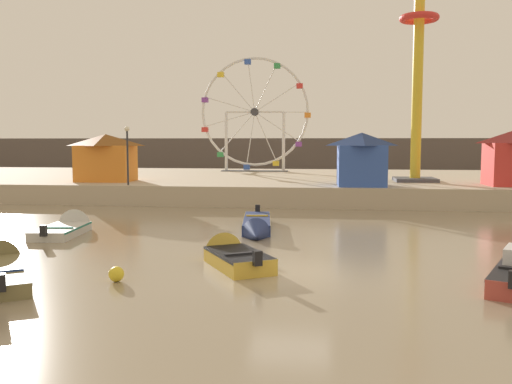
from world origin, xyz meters
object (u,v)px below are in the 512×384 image
object	(u,v)px
motorboat_pale_grey	(69,228)
carnival_booth_blue_tent	(361,158)
carnival_booth_orange_canopy	(106,157)
promenade_lamp_near	(127,146)
ferris_wheel_white_frame	(255,114)
motorboat_mustard_yellow	(231,256)
mooring_buoy_orange	(116,274)
motorboat_navy_blue	(257,226)
drop_tower_yellow_tower	(418,71)

from	to	relation	value
motorboat_pale_grey	carnival_booth_blue_tent	bearing A→B (deg)	-54.10
carnival_booth_orange_canopy	promenade_lamp_near	distance (m)	4.14
carnival_booth_blue_tent	promenade_lamp_near	distance (m)	14.63
ferris_wheel_white_frame	promenade_lamp_near	size ratio (longest dim) A/B	2.82
motorboat_mustard_yellow	carnival_booth_orange_canopy	world-z (taller)	carnival_booth_orange_canopy
carnival_booth_blue_tent	mooring_buoy_orange	world-z (taller)	carnival_booth_blue_tent
motorboat_mustard_yellow	motorboat_navy_blue	bearing A→B (deg)	-30.57
motorboat_pale_grey	drop_tower_yellow_tower	distance (m)	25.22
motorboat_mustard_yellow	motorboat_pale_grey	distance (m)	9.78
motorboat_navy_blue	carnival_booth_blue_tent	world-z (taller)	carnival_booth_blue_tent
ferris_wheel_white_frame	carnival_booth_blue_tent	bearing A→B (deg)	-61.12
mooring_buoy_orange	carnival_booth_orange_canopy	bearing A→B (deg)	113.05
carnival_booth_orange_canopy	mooring_buoy_orange	distance (m)	23.47
carnival_booth_blue_tent	carnival_booth_orange_canopy	xyz separation A→B (m)	(-17.26, 1.81, -0.02)
motorboat_navy_blue	motorboat_pale_grey	distance (m)	8.31
promenade_lamp_near	ferris_wheel_white_frame	bearing A→B (deg)	70.91
drop_tower_yellow_tower	carnival_booth_orange_canopy	distance (m)	22.15
motorboat_mustard_yellow	promenade_lamp_near	xyz separation A→B (m)	(-9.31, 15.73, 3.42)
motorboat_navy_blue	promenade_lamp_near	world-z (taller)	promenade_lamp_near
carnival_booth_blue_tent	motorboat_mustard_yellow	bearing A→B (deg)	-108.49
carnival_booth_orange_canopy	mooring_buoy_orange	xyz separation A→B (m)	(9.13, -21.45, -2.73)
mooring_buoy_orange	carnival_booth_blue_tent	bearing A→B (deg)	67.52
mooring_buoy_orange	motorboat_navy_blue	bearing A→B (deg)	72.16
ferris_wheel_white_frame	promenade_lamp_near	xyz separation A→B (m)	(-5.88, -16.99, -2.80)
ferris_wheel_white_frame	mooring_buoy_orange	distance (m)	35.94
mooring_buoy_orange	drop_tower_yellow_tower	bearing A→B (deg)	63.35
motorboat_mustard_yellow	carnival_booth_orange_canopy	distance (m)	22.45
promenade_lamp_near	motorboat_navy_blue	bearing A→B (deg)	-44.98
carnival_booth_orange_canopy	promenade_lamp_near	xyz separation A→B (m)	(2.69, -3.05, 0.74)
motorboat_navy_blue	promenade_lamp_near	distance (m)	13.65
drop_tower_yellow_tower	carnival_booth_blue_tent	size ratio (longest dim) A/B	4.62
carnival_booth_blue_tent	drop_tower_yellow_tower	bearing A→B (deg)	46.99
motorboat_mustard_yellow	promenade_lamp_near	distance (m)	18.60
ferris_wheel_white_frame	motorboat_mustard_yellow	bearing A→B (deg)	-84.01
promenade_lamp_near	mooring_buoy_orange	distance (m)	19.80
motorboat_navy_blue	carnival_booth_orange_canopy	distance (m)	17.49
motorboat_navy_blue	motorboat_pale_grey	world-z (taller)	motorboat_pale_grey
motorboat_mustard_yellow	mooring_buoy_orange	size ratio (longest dim) A/B	8.62
motorboat_navy_blue	carnival_booth_orange_canopy	xyz separation A→B (m)	(-12.04, 12.39, 2.69)
drop_tower_yellow_tower	mooring_buoy_orange	size ratio (longest dim) A/B	34.55
ferris_wheel_white_frame	mooring_buoy_orange	size ratio (longest dim) A/B	23.66
carnival_booth_blue_tent	promenade_lamp_near	size ratio (longest dim) A/B	0.89
motorboat_navy_blue	ferris_wheel_white_frame	world-z (taller)	ferris_wheel_white_frame
motorboat_mustard_yellow	ferris_wheel_white_frame	bearing A→B (deg)	-24.28
drop_tower_yellow_tower	mooring_buoy_orange	bearing A→B (deg)	-116.65
motorboat_pale_grey	drop_tower_yellow_tower	xyz separation A→B (m)	(17.41, 16.10, 8.57)
drop_tower_yellow_tower	carnival_booth_blue_tent	world-z (taller)	drop_tower_yellow_tower
motorboat_mustard_yellow	ferris_wheel_white_frame	size ratio (longest dim) A/B	0.36
ferris_wheel_white_frame	mooring_buoy_orange	world-z (taller)	ferris_wheel_white_frame
motorboat_pale_grey	carnival_booth_blue_tent	distance (m)	18.02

